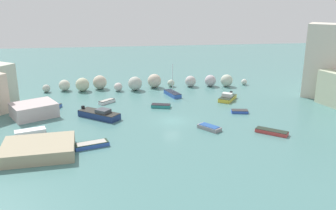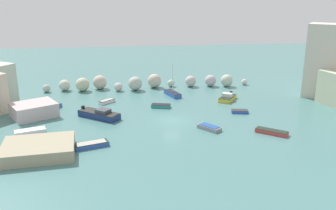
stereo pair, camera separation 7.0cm
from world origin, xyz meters
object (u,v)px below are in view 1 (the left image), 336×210
(moored_boat_4, at_px, (107,101))
(moored_boat_6, at_px, (52,105))
(moored_boat_2, at_px, (92,145))
(moored_boat_9, at_px, (99,114))
(moored_boat_8, at_px, (161,106))
(moored_boat_0, at_px, (240,111))
(moored_boat_7, at_px, (209,127))
(stone_dock, at_px, (39,149))
(moored_boat_1, at_px, (227,98))
(moored_boat_5, at_px, (172,94))
(moored_boat_10, at_px, (272,132))
(moored_boat_3, at_px, (30,132))

(moored_boat_4, bearing_deg, moored_boat_6, -36.89)
(moored_boat_2, xyz_separation_m, moored_boat_9, (0.48, 11.20, 0.28))
(moored_boat_8, bearing_deg, moored_boat_4, -7.11)
(moored_boat_0, bearing_deg, moored_boat_7, -124.24)
(stone_dock, relative_size, moored_boat_8, 2.45)
(moored_boat_0, relative_size, moored_boat_9, 0.42)
(moored_boat_4, bearing_deg, moored_boat_8, 114.51)
(stone_dock, xyz_separation_m, moored_boat_1, (29.28, 19.77, -0.28))
(moored_boat_2, bearing_deg, stone_dock, 176.95)
(moored_boat_5, bearing_deg, moored_boat_8, -41.56)
(moored_boat_5, xyz_separation_m, moored_boat_9, (-13.12, -11.19, 0.18))
(moored_boat_2, bearing_deg, moored_boat_1, 20.59)
(stone_dock, relative_size, moored_boat_10, 1.98)
(moored_boat_10, bearing_deg, moored_boat_1, 133.43)
(moored_boat_4, distance_m, moored_boat_7, 21.19)
(moored_boat_7, xyz_separation_m, moored_boat_9, (-15.90, 7.07, 0.31))
(moored_boat_9, bearing_deg, moored_boat_6, 178.57)
(moored_boat_0, bearing_deg, moored_boat_5, 139.98)
(moored_boat_2, height_order, moored_boat_4, moored_boat_2)
(stone_dock, xyz_separation_m, moored_boat_5, (19.76, 23.98, -0.35))
(moored_boat_5, height_order, moored_boat_10, moored_boat_5)
(moored_boat_0, distance_m, moored_boat_5, 14.91)
(moored_boat_7, bearing_deg, moored_boat_2, -114.61)
(moored_boat_9, bearing_deg, moored_boat_3, -111.76)
(moored_boat_0, height_order, moored_boat_8, moored_boat_8)
(moored_boat_4, relative_size, moored_boat_10, 0.70)
(moored_boat_6, height_order, moored_boat_10, moored_boat_6)
(moored_boat_0, distance_m, moored_boat_4, 23.20)
(moored_boat_7, relative_size, moored_boat_8, 1.04)
(moored_boat_5, distance_m, moored_boat_9, 17.24)
(moored_boat_1, relative_size, moored_boat_4, 1.66)
(moored_boat_3, xyz_separation_m, moored_boat_10, (33.42, -4.33, -0.02))
(moored_boat_1, distance_m, moored_boat_8, 12.83)
(moored_boat_1, bearing_deg, moored_boat_2, -17.94)
(moored_boat_6, bearing_deg, moored_boat_1, 19.21)
(stone_dock, height_order, moored_boat_5, moored_boat_5)
(moored_boat_8, xyz_separation_m, moored_boat_9, (-10.12, -4.16, 0.31))
(moored_boat_10, bearing_deg, moored_boat_2, -138.45)
(moored_boat_8, relative_size, moored_boat_9, 0.51)
(moored_boat_5, relative_size, moored_boat_9, 0.90)
(moored_boat_3, xyz_separation_m, moored_boat_8, (19.40, 9.63, -0.01))
(moored_boat_5, xyz_separation_m, moored_boat_8, (-3.00, -7.03, -0.12))
(moored_boat_7, bearing_deg, stone_dock, -114.50)
(moored_boat_4, distance_m, moored_boat_8, 9.96)
(stone_dock, height_order, moored_boat_7, stone_dock)
(moored_boat_7, bearing_deg, moored_boat_4, -173.68)
(moored_boat_5, bearing_deg, moored_boat_3, -71.84)
(moored_boat_9, relative_size, moored_boat_10, 1.60)
(moored_boat_1, distance_m, moored_boat_6, 31.03)
(moored_boat_9, bearing_deg, moored_boat_7, 13.73)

